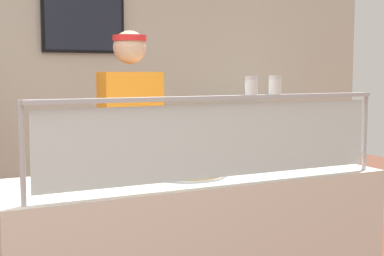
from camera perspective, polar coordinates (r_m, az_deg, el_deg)
The scene contains 9 objects.
shop_rear_unit at distance 5.08m, azimuth -11.79°, elevation 4.15°, with size 6.46×0.13×2.70m.
sneeze_guard at distance 2.64m, azimuth 2.97°, elevation -0.07°, with size 1.88×0.06×0.44m.
pizza_tray at distance 2.92m, azimuth -0.49°, elevation -4.67°, with size 0.43×0.43×0.04m.
pizza_server at distance 2.88m, azimuth -0.89°, elevation -4.35°, with size 0.07×0.28×0.01m, color #ADAFB7.
parmesan_shaker at distance 2.71m, azimuth 6.20°, elevation 4.29°, with size 0.06×0.06×0.09m.
pepper_flake_shaker at distance 2.79m, azimuth 8.65°, elevation 4.33°, with size 0.06×0.06×0.10m.
worker_figure at distance 3.53m, azimuth -6.30°, elevation -2.21°, with size 0.41×0.50×1.76m.
prep_shelf at distance 5.45m, azimuth 7.66°, elevation -5.04°, with size 0.70×0.55×0.95m, color #B7BABF.
pizza_box_stack at distance 5.37m, azimuth 7.70°, elevation 0.63°, with size 0.45×0.44×0.13m.
Camera 1 is at (-0.26, -2.22, 1.50)m, focal length 51.12 mm.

